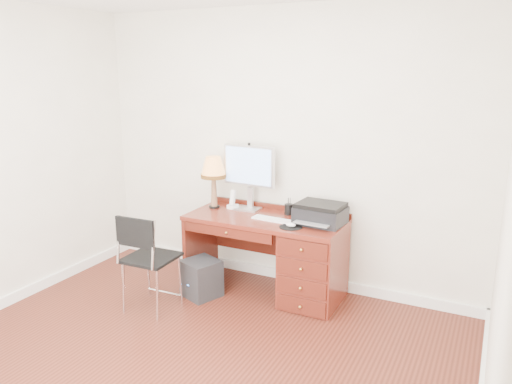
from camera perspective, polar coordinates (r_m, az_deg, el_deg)
The scene contains 12 objects.
ground at distance 3.94m, azimuth -8.26°, elevation -18.87°, with size 4.00×4.00×0.00m, color #3D160E.
room_shell at distance 4.37m, azimuth -3.44°, elevation -14.42°, with size 4.00×4.00×4.00m.
desk at distance 4.72m, azimuth 4.64°, elevation -7.34°, with size 1.50×0.67×0.75m.
monitor at distance 4.92m, azimuth -0.83°, elevation 2.61°, with size 0.56×0.20×0.64m.
keyboard at distance 4.65m, azimuth 1.90°, elevation -3.15°, with size 0.39×0.11×0.02m, color white.
mouse_pad at distance 4.45m, azimuth 4.01°, elevation -3.89°, with size 0.21×0.21×0.04m.
printer at distance 4.57m, azimuth 7.38°, elevation -2.44°, with size 0.45×0.36×0.19m.
leg_lamp at distance 4.98m, azimuth -4.88°, elevation 2.47°, with size 0.26×0.26×0.52m.
phone at distance 5.02m, azimuth -2.66°, elevation -1.28°, with size 0.10×0.10×0.19m.
pen_cup at distance 4.82m, azimuth 3.76°, elevation -1.98°, with size 0.08×0.08×0.10m, color black.
chair at distance 4.52m, azimuth -12.50°, elevation -6.81°, with size 0.44×0.44×0.90m.
equipment_box at distance 4.85m, azimuth -6.25°, elevation -9.77°, with size 0.31×0.31×0.36m, color black.
Camera 1 is at (1.93, -2.69, 2.13)m, focal length 35.00 mm.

